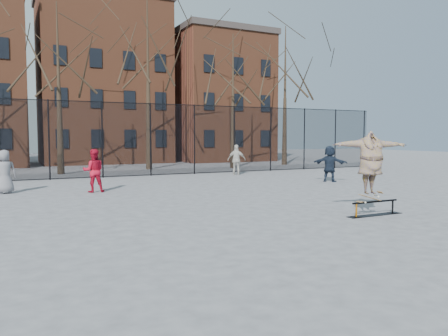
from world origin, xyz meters
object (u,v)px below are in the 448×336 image
skater (371,167)px  bystander_white (237,160)px  skate_rail (375,210)px  bystander_grey (5,172)px  skateboard (370,200)px  bystander_red (94,171)px  bystander_navy (330,164)px

skater → bystander_white: (2.74, 12.83, -0.49)m
skate_rail → bystander_grey: bystander_grey is taller
skateboard → bystander_grey: 13.17m
skateboard → bystander_red: size_ratio=0.45×
skateboard → bystander_white: size_ratio=0.44×
skater → bystander_navy: bearing=76.1°
skate_rail → skateboard: 0.35m
skateboard → bystander_grey: (-8.93, 9.67, 0.39)m
skater → skateboard: bearing=0.0°
bystander_navy → skate_rail: bearing=110.0°
bystander_grey → bystander_white: bystander_white is taller
bystander_navy → bystander_grey: bearing=43.7°
skate_rail → bystander_white: size_ratio=1.06×
skate_rail → skateboard: (-0.20, 0.00, 0.29)m
bystander_red → bystander_white: 9.58m
bystander_grey → bystander_white: size_ratio=0.97×
skateboard → bystander_grey: bystander_grey is taller
skateboard → bystander_red: bystander_red is taller
skateboard → skater: skater is taller
bystander_grey → bystander_white: (11.67, 3.16, 0.02)m
bystander_red → bystander_white: size_ratio=0.98×
skateboard → skater: 0.90m
skater → bystander_red: skater is taller
skate_rail → bystander_grey: size_ratio=1.09×
skater → bystander_navy: size_ratio=1.22×
bystander_white → bystander_navy: (2.24, -5.26, 0.01)m
skater → skate_rail: bearing=19.4°
skateboard → bystander_navy: bystander_navy is taller
bystander_grey → bystander_white: 12.09m
bystander_red → skateboard: bearing=130.6°
bystander_navy → bystander_red: bearing=47.0°
bystander_grey → bystander_red: bearing=155.7°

